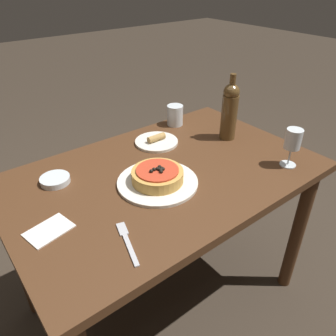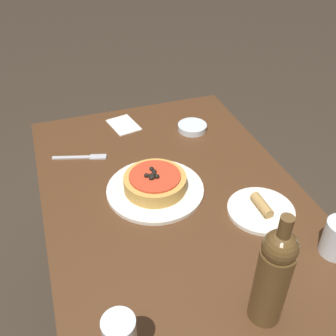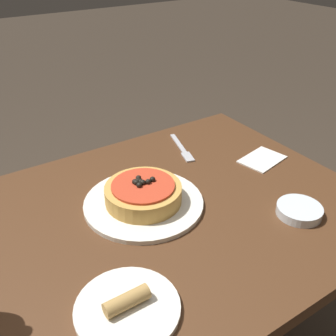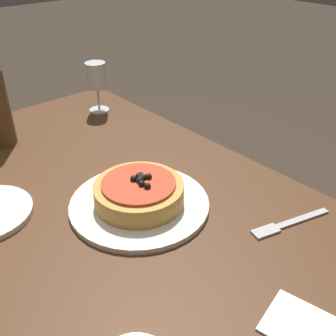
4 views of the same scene
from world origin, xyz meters
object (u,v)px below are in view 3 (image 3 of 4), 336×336
object	(u,v)px
side_bowl	(299,210)
side_plate	(127,307)
dining_table	(131,259)
fork	(182,149)
pizza	(143,193)
dinner_plate	(144,203)

from	to	relation	value
side_bowl	side_plate	distance (m)	0.48
dining_table	fork	world-z (taller)	fork
pizza	side_bowl	bearing A→B (deg)	140.98
fork	side_bowl	bearing A→B (deg)	22.92
pizza	fork	size ratio (longest dim) A/B	1.04
side_plate	dinner_plate	bearing A→B (deg)	-125.51
dinner_plate	dining_table	bearing A→B (deg)	35.39
side_bowl	side_plate	xyz separation A→B (m)	(0.48, 0.02, -0.00)
pizza	dinner_plate	bearing A→B (deg)	93.41
pizza	side_bowl	xyz separation A→B (m)	(-0.29, 0.24, -0.02)
side_bowl	side_plate	size ratio (longest dim) A/B	0.56
pizza	side_bowl	size ratio (longest dim) A/B	1.74
side_bowl	dinner_plate	bearing A→B (deg)	-39.01
dinner_plate	fork	size ratio (longest dim) A/B	1.64
side_bowl	fork	bearing A→B (deg)	-83.41
dinner_plate	side_bowl	distance (m)	0.38
fork	dining_table	bearing A→B (deg)	-37.45
pizza	side_bowl	world-z (taller)	pizza
dining_table	fork	xyz separation A→B (m)	(-0.31, -0.23, 0.11)
dining_table	dinner_plate	bearing A→B (deg)	-144.61
dinner_plate	side_plate	size ratio (longest dim) A/B	1.54
dining_table	dinner_plate	world-z (taller)	dinner_plate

